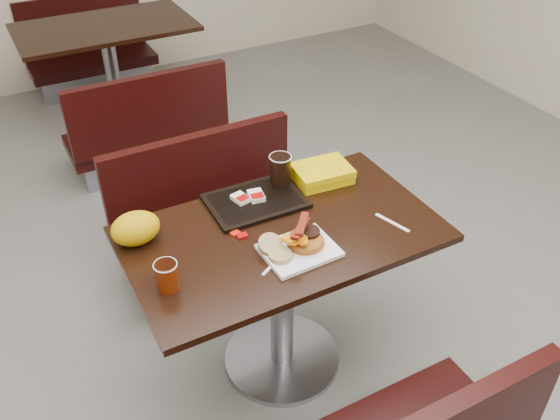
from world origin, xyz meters
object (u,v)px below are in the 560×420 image
table_near (282,301)px  coffee_cup_far (280,169)px  hashbrown_sleeve_right (256,196)px  fork (269,268)px  knife (392,223)px  tray (256,201)px  hashbrown_sleeve_left (240,198)px  bench_far_n (90,46)px  coffee_cup_near (167,276)px  clamshell (322,173)px  table_far (113,76)px  platter (299,250)px  pancake_stack (306,240)px  bench_near_n (216,216)px  bench_far_s (143,117)px  paper_bag (136,228)px

table_near → coffee_cup_far: 0.56m
hashbrown_sleeve_right → coffee_cup_far: coffee_cup_far is taller
fork → hashbrown_sleeve_right: 0.42m
knife → tray: size_ratio=0.41×
hashbrown_sleeve_left → bench_far_n: bearing=76.0°
coffee_cup_near → clamshell: bearing=21.9°
clamshell → tray: bearing=-171.2°
table_far → fork: 2.80m
knife → coffee_cup_far: coffee_cup_far is taller
table_far → fork: (-0.14, -2.77, 0.38)m
platter → fork: 0.14m
pancake_stack → knife: pancake_stack is taller
knife → tray: (-0.41, 0.37, 0.01)m
bench_near_n → pancake_stack: (0.03, -0.82, 0.42)m
bench_near_n → clamshell: clamshell is taller
bench_far_s → coffee_cup_far: size_ratio=8.27×
fork → coffee_cup_far: (0.29, 0.45, 0.08)m
bench_far_n → tray: 3.11m
table_far → bench_far_n: (0.00, 0.70, -0.02)m
coffee_cup_near → paper_bag: bearing=93.5°
table_near → hashbrown_sleeve_left: 0.47m
pancake_stack → hashbrown_sleeve_right: size_ratio=1.78×
bench_far_n → fork: size_ratio=8.80×
paper_bag → bench_far_n: bearing=80.7°
pancake_stack → bench_far_s: bearing=90.9°
bench_near_n → fork: size_ratio=8.80×
bench_far_n → paper_bag: size_ratio=5.43×
table_far → fork: bearing=-93.0°
clamshell → paper_bag: paper_bag is taller
table_near → bench_far_n: table_near is taller
tray → paper_bag: 0.50m
table_far → coffee_cup_near: size_ratio=11.31×
fork → hashbrown_sleeve_right: (0.14, 0.39, 0.03)m
fork → bench_far_n: bearing=57.7°
table_far → tray: (-0.01, -2.39, 0.38)m
bench_far_n → coffee_cup_far: (0.14, -3.01, 0.47)m
knife → hashbrown_sleeve_right: 0.56m
fork → hashbrown_sleeve_right: size_ratio=1.45×
hashbrown_sleeve_right → bench_far_s: bearing=99.2°
coffee_cup_near → clamshell: 0.87m
tray → hashbrown_sleeve_left: size_ratio=5.29×
bench_far_n → platter: size_ratio=3.77×
bench_far_n → tray: size_ratio=2.61×
hashbrown_sleeve_right → fork: bearing=-100.8°
table_near → fork: size_ratio=10.56×
table_near → table_far: 2.60m
bench_far_s → knife: 2.13m
bench_near_n → bench_far_n: bearing=90.0°
pancake_stack → clamshell: 0.46m
fork → knife: 0.55m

